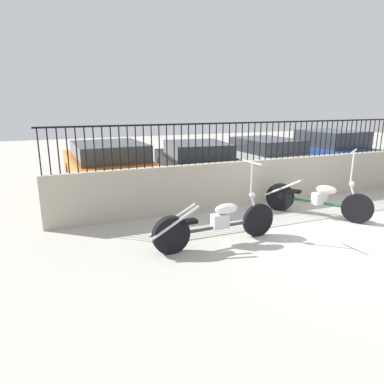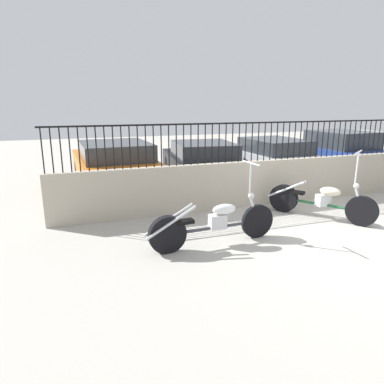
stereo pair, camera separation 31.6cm
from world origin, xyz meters
name	(u,v)px [view 1 (the left image)]	position (x,y,z in m)	size (l,w,h in m)	color
ground_plane	(349,232)	(0.00, 0.00, 0.00)	(40.00, 40.00, 0.00)	#ADA89E
low_wall	(278,180)	(0.00, 2.26, 0.52)	(10.61, 0.18, 1.05)	#B2A893
fence_railing	(281,135)	(0.00, 2.26, 1.61)	(10.61, 0.04, 0.88)	black
motorcycle_dark_grey	(211,224)	(-2.67, 0.40, 0.38)	(2.35, 0.52, 1.37)	black
motorcycle_green	(311,198)	(-0.02, 1.06, 0.37)	(1.38, 1.89, 1.46)	black
car_orange	(109,166)	(-3.65, 4.77, 0.68)	(2.13, 4.45, 1.33)	black
car_black	(196,162)	(-1.09, 4.81, 0.63)	(2.25, 4.19, 1.23)	black
car_silver	(263,157)	(1.26, 4.82, 0.64)	(1.87, 4.32, 1.25)	black
car_blue	(326,152)	(3.68, 4.64, 0.72)	(1.96, 3.99, 1.44)	black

